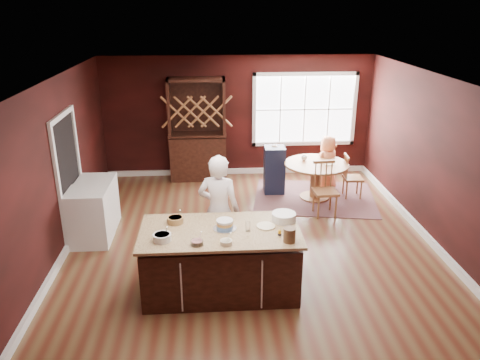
# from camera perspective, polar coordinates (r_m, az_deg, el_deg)

# --- Properties ---
(room_shell) EXTENTS (7.00, 7.00, 7.00)m
(room_shell) POSITION_cam_1_polar(r_m,az_deg,el_deg) (7.25, 1.47, 1.43)
(room_shell) COLOR brown
(room_shell) RESTS_ON ground
(window) EXTENTS (2.36, 0.10, 1.66)m
(window) POSITION_cam_1_polar(r_m,az_deg,el_deg) (10.73, 7.86, 8.52)
(window) COLOR white
(window) RESTS_ON room_shell
(doorway) EXTENTS (0.08, 1.26, 2.13)m
(doorway) POSITION_cam_1_polar(r_m,az_deg,el_deg) (8.23, -20.02, 0.14)
(doorway) COLOR white
(doorway) RESTS_ON room_shell
(kitchen_island) EXTENTS (2.14, 1.12, 0.92)m
(kitchen_island) POSITION_cam_1_polar(r_m,az_deg,el_deg) (6.50, -2.38, -9.90)
(kitchen_island) COLOR #401E14
(kitchen_island) RESTS_ON ground
(dining_table) EXTENTS (1.28, 1.28, 0.75)m
(dining_table) POSITION_cam_1_polar(r_m,az_deg,el_deg) (9.53, 9.23, 0.81)
(dining_table) COLOR brown
(dining_table) RESTS_ON ground
(baker) EXTENTS (0.72, 0.58, 1.73)m
(baker) POSITION_cam_1_polar(r_m,az_deg,el_deg) (6.95, -2.59, -3.75)
(baker) COLOR white
(baker) RESTS_ON ground
(layer_cake) EXTENTS (0.32, 0.32, 0.13)m
(layer_cake) POSITION_cam_1_polar(r_m,az_deg,el_deg) (6.27, -1.88, -5.44)
(layer_cake) COLOR silver
(layer_cake) RESTS_ON kitchen_island
(bowl_blue) EXTENTS (0.24, 0.24, 0.09)m
(bowl_blue) POSITION_cam_1_polar(r_m,az_deg,el_deg) (6.06, -9.47, -6.91)
(bowl_blue) COLOR beige
(bowl_blue) RESTS_ON kitchen_island
(bowl_yellow) EXTENTS (0.23, 0.23, 0.08)m
(bowl_yellow) POSITION_cam_1_polar(r_m,az_deg,el_deg) (6.50, -7.89, -4.84)
(bowl_yellow) COLOR tan
(bowl_yellow) RESTS_ON kitchen_island
(bowl_pink) EXTENTS (0.17, 0.17, 0.06)m
(bowl_pink) POSITION_cam_1_polar(r_m,az_deg,el_deg) (5.91, -5.28, -7.60)
(bowl_pink) COLOR silver
(bowl_pink) RESTS_ON kitchen_island
(bowl_olive) EXTENTS (0.15, 0.15, 0.06)m
(bowl_olive) POSITION_cam_1_polar(r_m,az_deg,el_deg) (5.90, -1.69, -7.59)
(bowl_olive) COLOR beige
(bowl_olive) RESTS_ON kitchen_island
(drinking_glass) EXTENTS (0.07, 0.07, 0.13)m
(drinking_glass) POSITION_cam_1_polar(r_m,az_deg,el_deg) (6.21, 0.97, -5.67)
(drinking_glass) COLOR white
(drinking_glass) RESTS_ON kitchen_island
(dinner_plate) EXTENTS (0.25, 0.25, 0.02)m
(dinner_plate) POSITION_cam_1_polar(r_m,az_deg,el_deg) (6.36, 3.18, -5.62)
(dinner_plate) COLOR beige
(dinner_plate) RESTS_ON kitchen_island
(white_tub) EXTENTS (0.33, 0.33, 0.11)m
(white_tub) POSITION_cam_1_polar(r_m,az_deg,el_deg) (6.52, 5.35, -4.50)
(white_tub) COLOR silver
(white_tub) RESTS_ON kitchen_island
(stoneware_crock) EXTENTS (0.16, 0.16, 0.19)m
(stoneware_crock) POSITION_cam_1_polar(r_m,az_deg,el_deg) (5.96, 6.05, -6.67)
(stoneware_crock) COLOR brown
(stoneware_crock) RESTS_ON kitchen_island
(toy_figurine) EXTENTS (0.05, 0.05, 0.08)m
(toy_figurine) POSITION_cam_1_polar(r_m,az_deg,el_deg) (6.12, 4.85, -6.42)
(toy_figurine) COLOR #FDB013
(toy_figurine) RESTS_ON kitchen_island
(rug) EXTENTS (2.69, 2.25, 0.01)m
(rug) POSITION_cam_1_polar(r_m,az_deg,el_deg) (9.72, 9.05, -2.12)
(rug) COLOR brown
(rug) RESTS_ON ground
(chair_east) EXTENTS (0.38, 0.40, 0.91)m
(chair_east) POSITION_cam_1_polar(r_m,az_deg,el_deg) (9.76, 13.62, 0.47)
(chair_east) COLOR brown
(chair_east) RESTS_ON ground
(chair_south) EXTENTS (0.46, 0.44, 1.03)m
(chair_south) POSITION_cam_1_polar(r_m,az_deg,el_deg) (8.79, 10.39, -1.13)
(chair_south) COLOR brown
(chair_south) RESTS_ON ground
(chair_north) EXTENTS (0.49, 0.48, 0.93)m
(chair_north) POSITION_cam_1_polar(r_m,az_deg,el_deg) (10.36, 10.17, 1.99)
(chair_north) COLOR brown
(chair_north) RESTS_ON ground
(seated_woman) EXTENTS (0.69, 0.61, 1.18)m
(seated_woman) POSITION_cam_1_polar(r_m,az_deg,el_deg) (10.01, 10.58, 2.04)
(seated_woman) COLOR #F38C5A
(seated_woman) RESTS_ON ground
(high_chair) EXTENTS (0.43, 0.43, 1.03)m
(high_chair) POSITION_cam_1_polar(r_m,az_deg,el_deg) (9.74, 4.20, 1.37)
(high_chair) COLOR #1B1F3B
(high_chair) RESTS_ON ground
(toddler) EXTENTS (0.18, 0.14, 0.26)m
(toddler) POSITION_cam_1_polar(r_m,az_deg,el_deg) (9.63, 4.51, 2.97)
(toddler) COLOR #8CA5BF
(toddler) RESTS_ON high_chair
(table_plate) EXTENTS (0.19, 0.19, 0.01)m
(table_plate) POSITION_cam_1_polar(r_m,az_deg,el_deg) (9.42, 10.78, 1.90)
(table_plate) COLOR beige
(table_plate) RESTS_ON dining_table
(table_cup) EXTENTS (0.14, 0.14, 0.09)m
(table_cup) POSITION_cam_1_polar(r_m,az_deg,el_deg) (9.59, 7.82, 2.67)
(table_cup) COLOR white
(table_cup) RESTS_ON dining_table
(hutch) EXTENTS (1.23, 0.51, 2.26)m
(hutch) POSITION_cam_1_polar(r_m,az_deg,el_deg) (10.37, -5.22, 6.09)
(hutch) COLOR #3D2A16
(hutch) RESTS_ON ground
(washer) EXTENTS (0.64, 0.62, 0.93)m
(washer) POSITION_cam_1_polar(r_m,az_deg,el_deg) (8.06, -17.87, -4.34)
(washer) COLOR white
(washer) RESTS_ON ground
(dryer) EXTENTS (0.62, 0.60, 0.90)m
(dryer) POSITION_cam_1_polar(r_m,az_deg,el_deg) (8.64, -16.91, -2.61)
(dryer) COLOR white
(dryer) RESTS_ON ground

